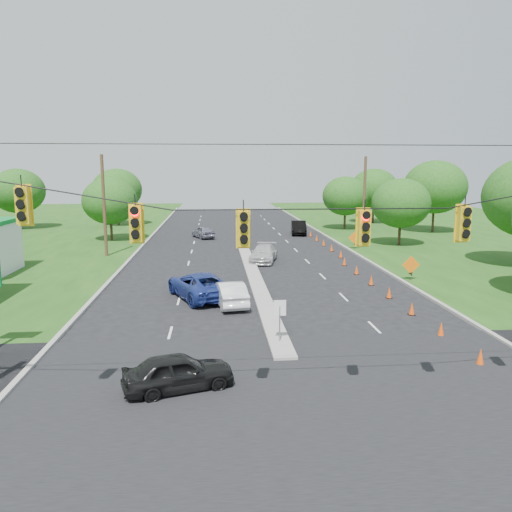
{
  "coord_description": "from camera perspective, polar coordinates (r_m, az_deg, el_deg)",
  "views": [
    {
      "loc": [
        -2.83,
        -15.05,
        7.72
      ],
      "look_at": [
        -0.46,
        13.08,
        2.8
      ],
      "focal_mm": 35.0,
      "sensor_mm": 36.0,
      "label": 1
    }
  ],
  "objects": [
    {
      "name": "tree_12",
      "position": [
        65.35,
        10.19,
        6.77
      ],
      "size": [
        5.88,
        5.88,
        6.86
      ],
      "color": "black",
      "rests_on": "ground"
    },
    {
      "name": "cone_5",
      "position": [
        37.8,
        11.42,
        -1.56
      ],
      "size": [
        0.32,
        0.32,
        0.7
      ],
      "primitive_type": "cone",
      "color": "#D9450E",
      "rests_on": "ground"
    },
    {
      "name": "white_sedan",
      "position": [
        28.73,
        -3.01,
        -4.27
      ],
      "size": [
        2.09,
        4.44,
        1.41
      ],
      "primitive_type": "imported",
      "rotation": [
        0.0,
        0.0,
        3.29
      ],
      "color": "white",
      "rests_on": "ground"
    },
    {
      "name": "cone_3",
      "position": [
        31.3,
        14.98,
        -4.07
      ],
      "size": [
        0.32,
        0.32,
        0.7
      ],
      "primitive_type": "cone",
      "color": "#D9450E",
      "rests_on": "ground"
    },
    {
      "name": "median_sign",
      "position": [
        22.14,
        2.73,
        -6.54
      ],
      "size": [
        0.55,
        0.06,
        2.05
      ],
      "color": "gray",
      "rests_on": "ground"
    },
    {
      "name": "ground",
      "position": [
        17.15,
        5.43,
        -16.92
      ],
      "size": [
        160.0,
        160.0,
        0.0
      ],
      "primitive_type": "plane",
      "color": "black",
      "rests_on": "ground"
    },
    {
      "name": "curb_left",
      "position": [
        46.28,
        -13.79,
        -0.0
      ],
      "size": [
        0.25,
        110.0,
        0.16
      ],
      "primitive_type": "cube",
      "color": "gray",
      "rests_on": "ground"
    },
    {
      "name": "cone_11",
      "position": [
        58.1,
        6.25,
        2.54
      ],
      "size": [
        0.32,
        0.32,
        0.7
      ],
      "primitive_type": "cone",
      "color": "#D9450E",
      "rests_on": "ground"
    },
    {
      "name": "black_sedan",
      "position": [
        18.27,
        -8.85,
        -12.95
      ],
      "size": [
        4.2,
        2.66,
        1.33
      ],
      "primitive_type": "imported",
      "rotation": [
        0.0,
        0.0,
        1.87
      ],
      "color": "black",
      "rests_on": "ground"
    },
    {
      "name": "tree_9",
      "position": [
        52.65,
        16.23,
        5.81
      ],
      "size": [
        5.88,
        5.88,
        6.86
      ],
      "color": "black",
      "rests_on": "ground"
    },
    {
      "name": "dark_car_receding",
      "position": [
        60.16,
        4.89,
        3.26
      ],
      "size": [
        2.31,
        5.1,
        1.62
      ],
      "primitive_type": "imported",
      "rotation": [
        0.0,
        0.0,
        -0.12
      ],
      "color": "black",
      "rests_on": "ground"
    },
    {
      "name": "utility_pole_far_left",
      "position": [
        46.19,
        -16.97,
        5.46
      ],
      "size": [
        0.28,
        0.28,
        9.0
      ],
      "primitive_type": "cylinder",
      "color": "#422D1C",
      "rests_on": "ground"
    },
    {
      "name": "tree_10",
      "position": [
        64.89,
        19.78,
        7.42
      ],
      "size": [
        7.56,
        7.56,
        8.82
      ],
      "color": "black",
      "rests_on": "ground"
    },
    {
      "name": "blue_pickup",
      "position": [
        30.46,
        -6.48,
        -3.32
      ],
      "size": [
        4.62,
        6.3,
        1.59
      ],
      "primitive_type": "imported",
      "rotation": [
        0.0,
        0.0,
        3.53
      ],
      "color": "navy",
      "rests_on": "ground"
    },
    {
      "name": "silver_car_far",
      "position": [
        42.1,
        0.87,
        0.3
      ],
      "size": [
        3.05,
        5.19,
        1.41
      ],
      "primitive_type": "imported",
      "rotation": [
        0.0,
        0.0,
        -0.23
      ],
      "color": "#B7B7B7",
      "rests_on": "ground"
    },
    {
      "name": "cone_4",
      "position": [
        34.52,
        13.03,
        -2.7
      ],
      "size": [
        0.32,
        0.32,
        0.7
      ],
      "primitive_type": "cone",
      "color": "#D9450E",
      "rests_on": "ground"
    },
    {
      "name": "cross_street",
      "position": [
        17.15,
        5.43,
        -16.92
      ],
      "size": [
        160.0,
        14.0,
        0.02
      ],
      "primitive_type": "cube",
      "color": "black",
      "rests_on": "ground"
    },
    {
      "name": "signal_span",
      "position": [
        14.58,
        6.24,
        -1.04
      ],
      "size": [
        25.6,
        0.32,
        9.0
      ],
      "color": "#422D1C",
      "rests_on": "ground"
    },
    {
      "name": "tree_6",
      "position": [
        71.33,
        -15.58,
        7.31
      ],
      "size": [
        6.72,
        6.72,
        7.84
      ],
      "color": "black",
      "rests_on": "ground"
    },
    {
      "name": "tree_11",
      "position": [
        73.73,
        13.34,
        7.48
      ],
      "size": [
        6.72,
        6.72,
        7.84
      ],
      "color": "black",
      "rests_on": "ground"
    },
    {
      "name": "cone_8",
      "position": [
        47.94,
        8.64,
        0.93
      ],
      "size": [
        0.32,
        0.32,
        0.7
      ],
      "primitive_type": "cone",
      "color": "#D9450E",
      "rests_on": "ground"
    },
    {
      "name": "utility_pole_far_right",
      "position": [
        52.44,
        12.26,
        6.15
      ],
      "size": [
        0.28,
        0.28,
        9.0
      ],
      "primitive_type": "cylinder",
      "color": "#422D1C",
      "rests_on": "ground"
    },
    {
      "name": "cone_10",
      "position": [
        54.7,
        6.95,
        2.07
      ],
      "size": [
        0.32,
        0.32,
        0.7
      ],
      "primitive_type": "cone",
      "color": "#D9450E",
      "rests_on": "ground"
    },
    {
      "name": "cone_9",
      "position": [
        51.31,
        7.74,
        1.54
      ],
      "size": [
        0.32,
        0.32,
        0.7
      ],
      "primitive_type": "cone",
      "color": "#D9450E",
      "rests_on": "ground"
    },
    {
      "name": "tree_4",
      "position": [
        71.67,
        -25.56,
        6.72
      ],
      "size": [
        6.72,
        6.72,
        7.84
      ],
      "color": "black",
      "rests_on": "ground"
    },
    {
      "name": "cone_6",
      "position": [
        41.11,
        10.07,
        -0.59
      ],
      "size": [
        0.32,
        0.32,
        0.7
      ],
      "primitive_type": "cone",
      "color": "#D9450E",
      "rests_on": "ground"
    },
    {
      "name": "cone_7",
      "position": [
        44.59,
        9.67,
        0.23
      ],
      "size": [
        0.32,
        0.32,
        0.7
      ],
      "primitive_type": "cone",
      "color": "#D9450E",
      "rests_on": "ground"
    },
    {
      "name": "curb_right",
      "position": [
        47.5,
        11.04,
        0.35
      ],
      "size": [
        0.25,
        110.0,
        0.16
      ],
      "primitive_type": "cube",
      "color": "gray",
      "rests_on": "ground"
    },
    {
      "name": "tree_5",
      "position": [
        56.28,
        -16.35,
        6.05
      ],
      "size": [
        5.88,
        5.88,
        6.86
      ],
      "color": "black",
      "rests_on": "ground"
    },
    {
      "name": "silver_car_oncoming",
      "position": [
        57.01,
        -6.05,
        2.74
      ],
      "size": [
        2.99,
        4.33,
        1.37
      ],
      "primitive_type": "imported",
      "rotation": [
        0.0,
        0.0,
        3.52
      ],
      "color": "slate",
      "rests_on": "ground"
    },
    {
      "name": "work_sign_1",
      "position": [
        36.36,
        17.29,
        -1.07
      ],
      "size": [
        1.27,
        0.58,
        1.37
      ],
      "color": "black",
      "rests_on": "ground"
    },
    {
      "name": "cone_0",
      "position": [
        22.15,
        24.27,
        -10.46
      ],
      "size": [
        0.32,
        0.32,
        0.7
      ],
      "primitive_type": "cone",
      "color": "#D9450E",
      "rests_on": "ground"
    },
    {
      "name": "median",
      "position": [
        36.98,
        -0.33,
        -2.16
      ],
      "size": [
        1.0,
        34.0,
        0.18
      ],
      "primitive_type": "cube",
      "color": "gray",
      "rests_on": "ground"
    },
    {
      "name": "cone_1",
      "position": [
        25.08,
        20.39,
        -7.84
      ],
      "size": [
        0.32,
        0.32,
        0.7
      ],
      "primitive_type": "cone",
      "color": "#D9450E",
      "rests_on": "ground"
    },
    {
      "name": "cone_12",
      "position": [
        61.51,
        5.63,
        2.96
      ],
      "size": [
        0.32,
        0.32,
        0.7
      ],
      "primitive_type": "cone",
      "color": "#D9450E",
      "rests_on": "ground"
    },
    {
      "name": "work_sign_2",
      "position": [
        49.43,
        11.24,
        1.99
      ],
      "size": [
        1.27,
        0.58,
        1.37
      ],
      "color": "black",
      "rests_on": "ground"
    },
    {
      "name": "cone_2",
      "position": [
        28.15,
        17.38,
        -5.76
      ],
      "size": [
        0.32,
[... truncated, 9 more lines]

